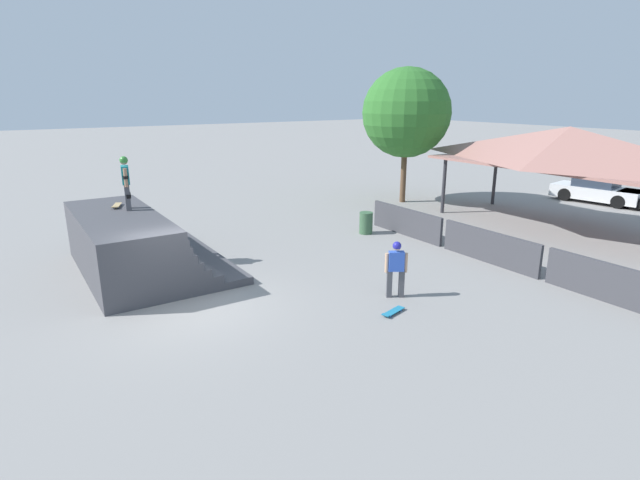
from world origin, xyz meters
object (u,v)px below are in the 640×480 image
object	(u,v)px
tree_beside_pavilion	(406,113)
skater_on_deck	(126,179)
skateboard_on_ground	(393,312)
trash_bin	(366,223)
bystander_walking	(396,265)
skateboard_on_deck	(117,205)
parked_car_white	(597,190)

from	to	relation	value
tree_beside_pavilion	skater_on_deck	bearing A→B (deg)	-78.58
skateboard_on_ground	tree_beside_pavilion	distance (m)	14.45
skateboard_on_ground	trash_bin	xyz separation A→B (m)	(-6.32, 4.08, 0.37)
skater_on_deck	bystander_walking	world-z (taller)	skater_on_deck
skater_on_deck	bystander_walking	distance (m)	8.57
trash_bin	tree_beside_pavilion	bearing A→B (deg)	125.53
skater_on_deck	bystander_walking	bearing A→B (deg)	49.81
skateboard_on_deck	trash_bin	xyz separation A→B (m)	(1.50, 8.82, -1.47)
skateboard_on_ground	parked_car_white	size ratio (longest dim) A/B	0.18
skateboard_on_deck	skater_on_deck	bearing A→B (deg)	46.09
bystander_walking	trash_bin	distance (m)	6.45
skater_on_deck	trash_bin	distance (m)	8.94
skateboard_on_deck	skateboard_on_ground	distance (m)	9.33
bystander_walking	tree_beside_pavilion	distance (m)	13.14
parked_car_white	trash_bin	bearing A→B (deg)	-105.85
skateboard_on_deck	parked_car_white	size ratio (longest dim) A/B	0.19
skateboard_on_deck	skateboard_on_ground	size ratio (longest dim) A/B	1.01
skater_on_deck	bystander_walking	size ratio (longest dim) A/B	1.05
trash_bin	parked_car_white	bearing A→B (deg)	83.15
skateboard_on_deck	parked_car_white	bearing A→B (deg)	102.24
skater_on_deck	tree_beside_pavilion	world-z (taller)	tree_beside_pavilion
parked_car_white	bystander_walking	bearing A→B (deg)	-85.94
skateboard_on_deck	bystander_walking	distance (m)	8.98
skateboard_on_deck	tree_beside_pavilion	size ratio (longest dim) A/B	0.12
trash_bin	skateboard_on_ground	bearing A→B (deg)	-32.82
skateboard_on_deck	skateboard_on_ground	bearing A→B (deg)	51.44
skateboard_on_ground	parked_car_white	xyz separation A→B (m)	(-4.70, 17.57, 0.54)
skater_on_deck	parked_car_white	xyz separation A→B (m)	(2.60, 22.06, -2.17)
skateboard_on_deck	tree_beside_pavilion	bearing A→B (deg)	119.38
skater_on_deck	parked_car_white	world-z (taller)	skater_on_deck
skateboard_on_ground	trash_bin	size ratio (longest dim) A/B	0.93
skater_on_deck	tree_beside_pavilion	distance (m)	14.24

